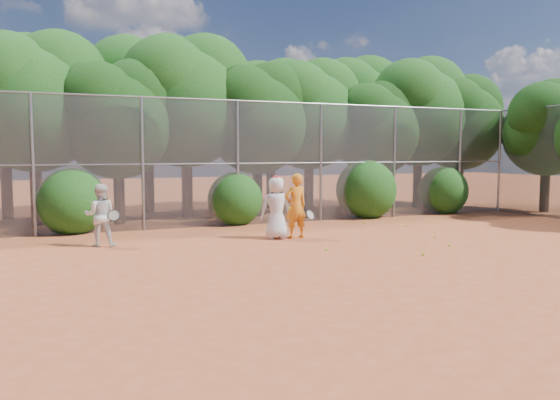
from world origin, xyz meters
name	(u,v)px	position (x,y,z in m)	size (l,w,h in m)	color
ground	(362,255)	(0.00, 0.00, 0.00)	(80.00, 80.00, 0.00)	#A74A25
fence_back	(263,162)	(-0.12, 6.00, 2.05)	(20.05, 0.09, 4.03)	gray
tree_1	(35,95)	(-6.94, 8.54, 4.16)	(4.64, 4.03, 6.35)	black
tree_2	(119,114)	(-4.45, 7.83, 3.58)	(3.99, 3.47, 5.47)	black
tree_3	(187,95)	(-1.94, 8.84, 4.40)	(4.89, 4.26, 6.70)	black
tree_4	(258,114)	(0.55, 8.24, 3.76)	(4.19, 3.64, 5.73)	black
tree_5	(310,110)	(3.06, 9.04, 4.05)	(4.51, 3.92, 6.17)	black
tree_6	(377,124)	(5.55, 8.03, 3.47)	(3.86, 3.36, 5.29)	black
tree_7	(420,107)	(8.06, 8.64, 4.28)	(4.77, 4.14, 6.53)	black
tree_8	(461,119)	(10.05, 8.34, 3.82)	(4.25, 3.70, 5.82)	black
tree_9	(5,95)	(-7.94, 10.84, 4.34)	(4.83, 4.20, 6.62)	black
tree_10	(149,94)	(-2.93, 11.05, 4.63)	(5.15, 4.48, 7.06)	black
tree_11	(272,109)	(2.06, 10.64, 4.16)	(4.64, 4.03, 6.35)	black
tree_12	(358,105)	(6.56, 11.24, 4.51)	(5.02, 4.37, 6.88)	black
tree_13	(548,124)	(11.45, 5.03, 3.47)	(3.86, 3.36, 5.29)	black
bush_0	(72,199)	(-6.00, 6.30, 1.00)	(2.00, 2.00, 2.00)	#154411
bush_1	(235,197)	(-1.00, 6.30, 0.90)	(1.80, 1.80, 1.80)	#154411
bush_2	(366,187)	(4.00, 6.30, 1.10)	(2.20, 2.20, 2.20)	#154411
bush_3	(443,189)	(7.50, 6.30, 0.95)	(1.90, 1.90, 1.90)	#154411
player_yellow	(296,206)	(-0.39, 2.83, 0.89)	(0.86, 0.58, 1.78)	orange
player_teen	(276,207)	(-0.93, 2.92, 0.86)	(0.88, 0.62, 1.73)	silver
player_white	(100,215)	(-5.45, 3.54, 0.79)	(0.90, 0.77, 1.57)	silver
ball_0	(449,245)	(2.61, 0.12, 0.03)	(0.07, 0.07, 0.07)	#B3D126
ball_1	(406,226)	(3.75, 3.52, 0.03)	(0.07, 0.07, 0.07)	#B3D126
ball_2	(423,254)	(1.23, -0.64, 0.03)	(0.07, 0.07, 0.07)	#B3D126
ball_3	(435,237)	(3.15, 1.36, 0.03)	(0.07, 0.07, 0.07)	#B3D126
ball_4	(326,249)	(-0.51, 0.78, 0.03)	(0.07, 0.07, 0.07)	#B3D126
ball_5	(365,223)	(2.93, 4.64, 0.03)	(0.07, 0.07, 0.07)	#B3D126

